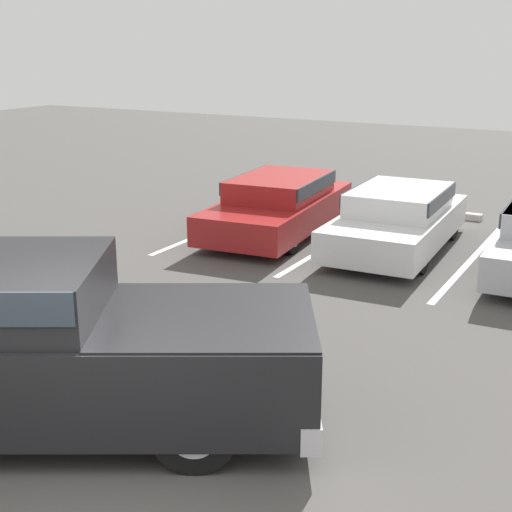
# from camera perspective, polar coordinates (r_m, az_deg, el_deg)

# --- Properties ---
(stall_stripe_a) EXTENTS (0.12, 5.32, 0.01)m
(stall_stripe_a) POSITION_cam_1_polar(r_m,az_deg,el_deg) (15.70, -2.58, 2.49)
(stall_stripe_a) COLOR white
(stall_stripe_a) RESTS_ON ground_plane
(stall_stripe_b) EXTENTS (0.12, 5.32, 0.01)m
(stall_stripe_b) POSITION_cam_1_polar(r_m,az_deg,el_deg) (14.51, 6.48, 1.20)
(stall_stripe_b) COLOR white
(stall_stripe_b) RESTS_ON ground_plane
(stall_stripe_c) EXTENTS (0.12, 5.32, 0.01)m
(stall_stripe_c) POSITION_cam_1_polar(r_m,az_deg,el_deg) (13.75, 16.82, -0.31)
(stall_stripe_c) COLOR white
(stall_stripe_c) RESTS_ON ground_plane
(pickup_truck) EXTENTS (6.05, 4.59, 1.80)m
(pickup_truck) POSITION_cam_1_polar(r_m,az_deg,el_deg) (7.70, -17.47, -6.82)
(pickup_truck) COLOR black
(pickup_truck) RESTS_ON ground_plane
(parked_sedan_a) EXTENTS (2.24, 4.70, 1.20)m
(parked_sedan_a) POSITION_cam_1_polar(r_m,az_deg,el_deg) (14.95, 1.83, 4.28)
(parked_sedan_a) COLOR maroon
(parked_sedan_a) RESTS_ON ground_plane
(parked_sedan_b) EXTENTS (1.99, 4.39, 1.20)m
(parked_sedan_b) POSITION_cam_1_polar(r_m,az_deg,el_deg) (13.96, 11.27, 3.06)
(parked_sedan_b) COLOR silver
(parked_sedan_b) RESTS_ON ground_plane
(wheel_stop_curb) EXTENTS (1.70, 0.20, 0.14)m
(wheel_stop_curb) POSITION_cam_1_polar(r_m,az_deg,el_deg) (17.02, 14.84, 3.31)
(wheel_stop_curb) COLOR #B7B2A8
(wheel_stop_curb) RESTS_ON ground_plane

